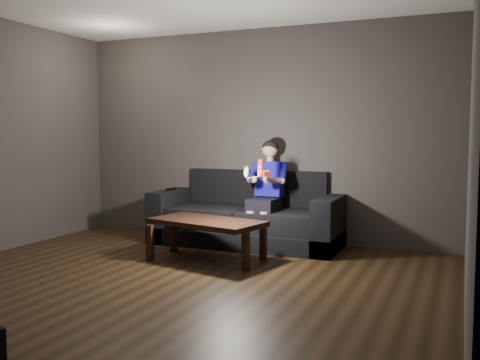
% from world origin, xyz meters
% --- Properties ---
extents(floor, '(5.00, 5.00, 0.00)m').
position_xyz_m(floor, '(0.00, 0.00, 0.00)').
color(floor, black).
rests_on(floor, ground).
extents(back_wall, '(5.00, 0.04, 2.70)m').
position_xyz_m(back_wall, '(0.00, 2.50, 1.35)').
color(back_wall, '#413A38').
rests_on(back_wall, ground).
extents(right_wall, '(0.04, 5.00, 2.70)m').
position_xyz_m(right_wall, '(2.50, 0.00, 1.35)').
color(right_wall, '#413A38').
rests_on(right_wall, ground).
extents(sofa, '(2.33, 1.01, 0.90)m').
position_xyz_m(sofa, '(-0.01, 2.18, 0.29)').
color(sofa, black).
rests_on(sofa, floor).
extents(child, '(0.48, 0.59, 1.18)m').
position_xyz_m(child, '(0.26, 2.12, 0.76)').
color(child, black).
rests_on(child, sofa).
extents(wii_remote_red, '(0.06, 0.08, 0.20)m').
position_xyz_m(wii_remote_red, '(0.35, 1.66, 0.98)').
color(wii_remote_red, '#C52601').
rests_on(wii_remote_red, child).
extents(nunchuk_white, '(0.07, 0.09, 0.14)m').
position_xyz_m(nunchuk_white, '(0.18, 1.67, 0.94)').
color(nunchuk_white, white).
rests_on(nunchuk_white, child).
extents(wii_remote_black, '(0.05, 0.17, 0.03)m').
position_xyz_m(wii_remote_black, '(-1.06, 2.09, 0.65)').
color(wii_remote_black, black).
rests_on(wii_remote_black, sofa).
extents(coffee_table, '(1.33, 0.87, 0.45)m').
position_xyz_m(coffee_table, '(-0.07, 1.15, 0.39)').
color(coffee_table, black).
rests_on(coffee_table, floor).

